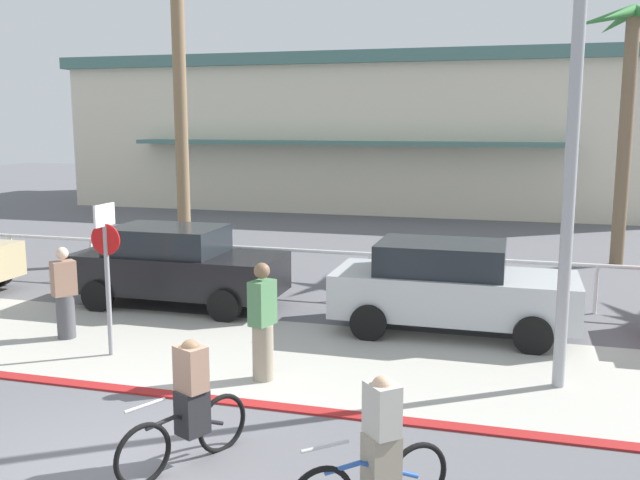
% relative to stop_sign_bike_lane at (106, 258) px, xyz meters
% --- Properties ---
extents(ground_plane, '(80.00, 80.00, 0.00)m').
position_rel_stop_sign_bike_lane_xyz_m(ground_plane, '(2.21, 6.49, -1.68)').
color(ground_plane, '#5B5B60').
extents(sidewalk_strip, '(44.00, 4.00, 0.02)m').
position_rel_stop_sign_bike_lane_xyz_m(sidewalk_strip, '(2.21, 0.69, -1.67)').
color(sidewalk_strip, '#ADAAA0').
rests_on(sidewalk_strip, ground).
extents(curb_paint, '(44.00, 0.24, 0.03)m').
position_rel_stop_sign_bike_lane_xyz_m(curb_paint, '(2.21, -1.31, -1.66)').
color(curb_paint, maroon).
rests_on(curb_paint, ground).
extents(building_backdrop, '(26.27, 10.76, 6.68)m').
position_rel_stop_sign_bike_lane_xyz_m(building_backdrop, '(-0.49, 23.16, 1.68)').
color(building_backdrop, beige).
rests_on(building_backdrop, ground).
extents(rail_fence, '(25.83, 0.08, 1.04)m').
position_rel_stop_sign_bike_lane_xyz_m(rail_fence, '(2.21, 4.99, -0.84)').
color(rail_fence, white).
rests_on(rail_fence, ground).
extents(stop_sign_bike_lane, '(0.52, 0.56, 2.56)m').
position_rel_stop_sign_bike_lane_xyz_m(stop_sign_bike_lane, '(0.00, 0.00, 0.00)').
color(stop_sign_bike_lane, gray).
rests_on(stop_sign_bike_lane, ground).
extents(streetlight_curb, '(0.24, 2.54, 7.50)m').
position_rel_stop_sign_bike_lane_xyz_m(streetlight_curb, '(7.14, 0.31, 2.60)').
color(streetlight_curb, '#9EA0A5').
rests_on(streetlight_curb, ground).
extents(palm_tree_1, '(3.32, 3.22, 9.35)m').
position_rel_stop_sign_bike_lane_xyz_m(palm_tree_1, '(-2.51, 7.85, 5.13)').
color(palm_tree_1, '#846B4C').
rests_on(palm_tree_1, ground).
extents(palm_tree_2, '(2.98, 2.89, 6.86)m').
position_rel_stop_sign_bike_lane_xyz_m(palm_tree_2, '(9.09, 10.45, 3.28)').
color(palm_tree_2, '#756047').
rests_on(palm_tree_2, ground).
extents(car_black_1, '(4.40, 2.02, 1.69)m').
position_rel_stop_sign_bike_lane_xyz_m(car_black_1, '(-0.44, 3.30, -0.81)').
color(car_black_1, black).
rests_on(car_black_1, ground).
extents(car_silver_2, '(4.40, 2.02, 1.69)m').
position_rel_stop_sign_bike_lane_xyz_m(car_silver_2, '(5.33, 2.90, -0.81)').
color(car_silver_2, '#B2B7BC').
rests_on(car_silver_2, ground).
extents(cyclist_blue_0, '(1.39, 1.27, 1.50)m').
position_rel_stop_sign_bike_lane_xyz_m(cyclist_blue_0, '(5.24, -3.62, -0.98)').
color(cyclist_blue_0, black).
rests_on(cyclist_blue_0, ground).
extents(cyclist_black_1, '(0.87, 1.65, 1.50)m').
position_rel_stop_sign_bike_lane_xyz_m(cyclist_black_1, '(2.96, -3.09, -0.98)').
color(cyclist_black_1, black).
rests_on(cyclist_black_1, ground).
extents(pedestrian_0, '(0.45, 0.48, 1.68)m').
position_rel_stop_sign_bike_lane_xyz_m(pedestrian_0, '(-1.29, 0.62, -0.90)').
color(pedestrian_0, '#4C4C51').
rests_on(pedestrian_0, ground).
extents(pedestrian_1, '(0.40, 0.46, 1.82)m').
position_rel_stop_sign_bike_lane_xyz_m(pedestrian_1, '(2.85, -0.39, -0.82)').
color(pedestrian_1, gray).
rests_on(pedestrian_1, ground).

